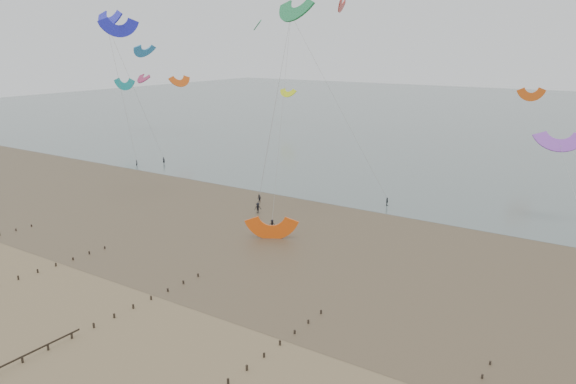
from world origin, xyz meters
name	(u,v)px	position (x,y,z in m)	size (l,w,h in m)	color
ground	(99,305)	(0.00, 0.00, 0.00)	(500.00, 500.00, 0.00)	brown
sea_and_shore	(254,221)	(-4.08, 34.40, 0.01)	(500.00, 665.00, 0.03)	#475654
kitesurfer_lead	(137,163)	(-52.81, 52.49, 0.78)	(0.57, 0.37, 1.56)	black
kitesurfers	(447,225)	(24.20, 47.34, 0.85)	(129.02, 28.43, 1.88)	black
grounded_kite	(272,238)	(3.40, 28.88, 0.00)	(6.71, 3.51, 5.11)	#FF5810
kites_airborne	(373,73)	(-9.49, 89.44, 21.49)	(245.36, 110.85, 37.33)	#F45A14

